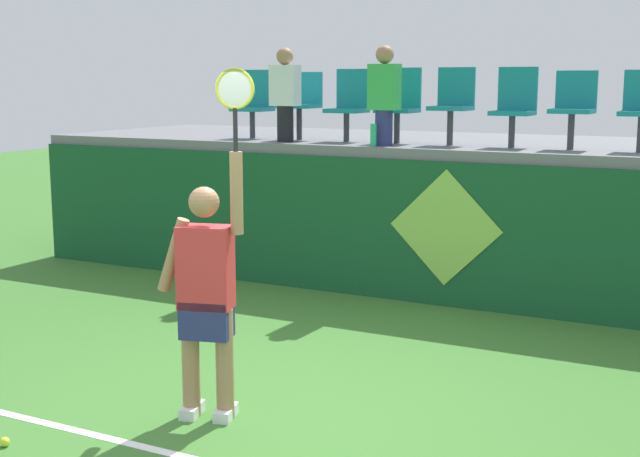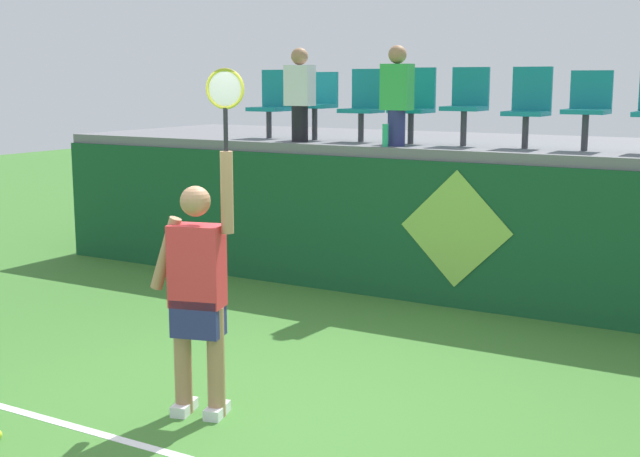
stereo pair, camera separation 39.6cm
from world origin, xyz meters
name	(u,v)px [view 2 (the right image)]	position (x,y,z in m)	size (l,w,h in m)	color
ground_plane	(250,413)	(0.00, 0.00, 0.00)	(40.00, 40.00, 0.00)	#3D752D
court_back_wall	(443,233)	(0.00, 3.68, 0.79)	(11.02, 0.20, 1.58)	#144C28
spectator_platform	(492,146)	(0.00, 5.21, 1.64)	(11.02, 3.17, 0.12)	slate
court_baseline_stripe	(175,455)	(0.00, -0.86, 0.00)	(9.92, 0.08, 0.01)	white
tennis_player	(198,289)	(-0.29, -0.21, 0.95)	(0.74, 0.35, 2.53)	white
water_bottle	(385,135)	(-0.74, 3.74, 1.83)	(0.07, 0.07, 0.25)	#26B272
stadium_chair_0	(272,101)	(-2.68, 4.38, 2.17)	(0.44, 0.42, 0.87)	#38383D
stadium_chair_1	(318,101)	(-2.00, 4.37, 2.19)	(0.44, 0.42, 0.84)	#38383D
stadium_chair_2	(364,103)	(-1.34, 4.38, 2.17)	(0.44, 0.42, 0.87)	#38383D
stadium_chair_3	(414,102)	(-0.68, 4.38, 2.18)	(0.44, 0.42, 0.89)	#38383D
stadium_chair_4	(467,102)	(-0.03, 4.38, 2.20)	(0.44, 0.42, 0.89)	#38383D
stadium_chair_5	(529,104)	(0.69, 4.38, 2.18)	(0.44, 0.42, 0.89)	#38383D
stadium_chair_6	(588,105)	(1.33, 4.37, 2.18)	(0.44, 0.42, 0.84)	#38383D
spectator_0	(300,93)	(-2.00, 3.95, 2.29)	(0.34, 0.21, 1.12)	black
spectator_1	(397,94)	(-0.68, 3.91, 2.29)	(0.34, 0.21, 1.12)	navy
wall_signage_mount	(454,308)	(0.19, 3.58, 0.00)	(1.27, 0.01, 1.51)	#144C28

